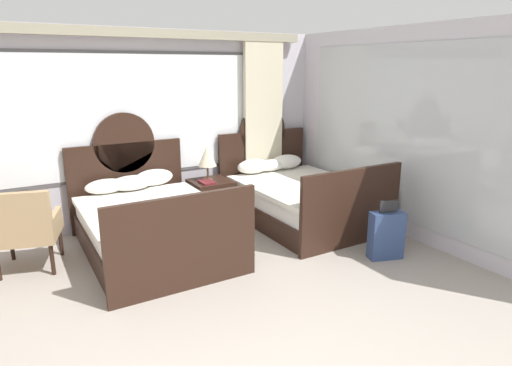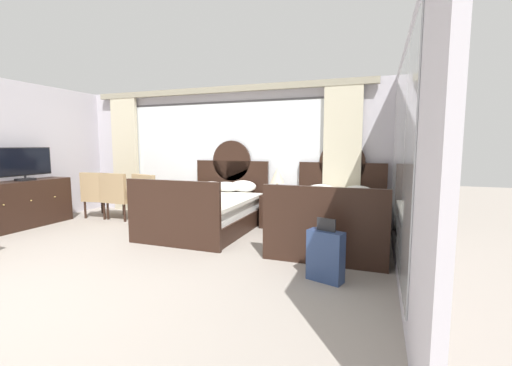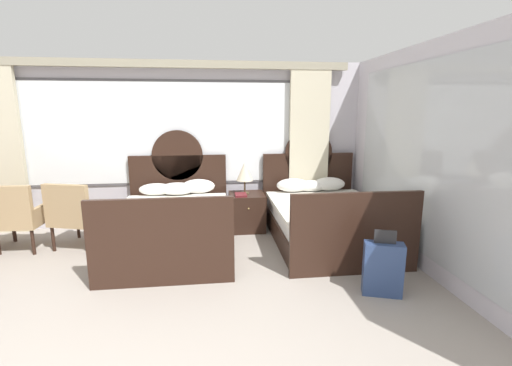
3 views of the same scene
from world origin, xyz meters
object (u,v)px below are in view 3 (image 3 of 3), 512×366
book_on_nightstand (241,195)px  armchair_by_window_left (77,213)px  bed_near_window (174,224)px  suitcase_on_floor (383,269)px  bed_near_mirror (325,218)px  table_lamp_on_nightstand (245,172)px  nightstand_between_beds (247,212)px  armchair_by_window_centre (16,215)px

book_on_nightstand → armchair_by_window_left: 2.36m
bed_near_window → suitcase_on_floor: bed_near_window is taller
bed_near_mirror → bed_near_window: bearing=-179.9°
bed_near_window → bed_near_mirror: 2.20m
bed_near_window → suitcase_on_floor: (2.31, -1.61, -0.06)m
table_lamp_on_nightstand → armchair_by_window_left: (-2.41, -0.52, -0.44)m
nightstand_between_beds → armchair_by_window_centre: (-3.22, -0.50, 0.21)m
book_on_nightstand → armchair_by_window_centre: size_ratio=0.27×
book_on_nightstand → armchair_by_window_centre: bearing=-172.9°
armchair_by_window_left → bed_near_window: bearing=-6.7°
book_on_nightstand → suitcase_on_floor: size_ratio=0.37×
bed_near_mirror → table_lamp_on_nightstand: 1.45m
bed_near_window → suitcase_on_floor: size_ratio=3.10×
bed_near_mirror → armchair_by_window_centre: size_ratio=2.31×
table_lamp_on_nightstand → book_on_nightstand: (-0.08, -0.14, -0.34)m
suitcase_on_floor → bed_near_window: bearing=145.1°
armchair_by_window_left → nightstand_between_beds: bearing=11.5°
bed_near_window → table_lamp_on_nightstand: (1.07, 0.68, 0.60)m
bed_near_window → suitcase_on_floor: bearing=-34.9°
nightstand_between_beds → book_on_nightstand: bearing=-133.2°
bed_near_mirror → armchair_by_window_left: size_ratio=2.31×
book_on_nightstand → suitcase_on_floor: suitcase_on_floor is taller
bed_near_window → table_lamp_on_nightstand: bed_near_window is taller
nightstand_between_beds → book_on_nightstand: size_ratio=2.29×
bed_near_mirror → suitcase_on_floor: (0.11, -1.61, -0.06)m
nightstand_between_beds → book_on_nightstand: book_on_nightstand is taller
bed_near_mirror → nightstand_between_beds: size_ratio=3.70×
bed_near_window → table_lamp_on_nightstand: bearing=32.2°
nightstand_between_beds → armchair_by_window_centre: 3.26m
suitcase_on_floor → nightstand_between_beds: bearing=118.1°
armchair_by_window_left → armchair_by_window_centre: same height
bed_near_mirror → book_on_nightstand: (-1.21, 0.54, 0.26)m
bed_near_mirror → armchair_by_window_centre: bearing=178.0°
armchair_by_window_centre → nightstand_between_beds: bearing=8.8°
nightstand_between_beds → suitcase_on_floor: size_ratio=0.84×
bed_near_window → armchair_by_window_centre: bed_near_window is taller
armchair_by_window_left → suitcase_on_floor: bearing=-25.9°
armchair_by_window_left → table_lamp_on_nightstand: bearing=12.2°
suitcase_on_floor → armchair_by_window_centre: bearing=158.3°
book_on_nightstand → armchair_by_window_left: size_ratio=0.27×
bed_near_mirror → table_lamp_on_nightstand: (-1.13, 0.67, 0.60)m
armchair_by_window_centre → suitcase_on_floor: bearing=-21.7°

